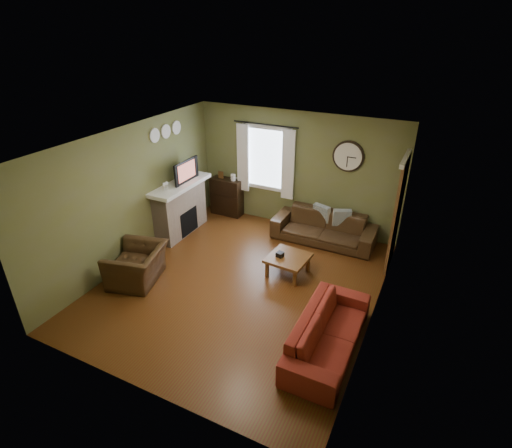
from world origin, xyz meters
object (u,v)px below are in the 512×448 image
at_px(sofa_brown, 324,228).
at_px(coffee_table, 288,265).
at_px(armchair, 137,265).
at_px(bookshelf, 227,197).
at_px(sofa_red, 328,332).

relative_size(sofa_brown, coffee_table, 3.04).
bearing_deg(armchair, bookshelf, 163.77).
distance_m(armchair, coffee_table, 2.74).
bearing_deg(sofa_brown, coffee_table, -97.79).
height_order(bookshelf, sofa_brown, bookshelf).
bearing_deg(coffee_table, sofa_brown, 82.21).
xyz_separation_m(bookshelf, sofa_red, (3.53, -3.26, -0.16)).
distance_m(bookshelf, sofa_red, 4.81).
height_order(sofa_red, armchair, armchair).
relative_size(bookshelf, armchair, 0.90).
bearing_deg(bookshelf, armchair, -90.99).
xyz_separation_m(sofa_brown, armchair, (-2.57, -2.88, 0.01)).
distance_m(sofa_brown, coffee_table, 1.52).
distance_m(bookshelf, sofa_brown, 2.53).
xyz_separation_m(bookshelf, sofa_brown, (2.51, -0.26, -0.13)).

